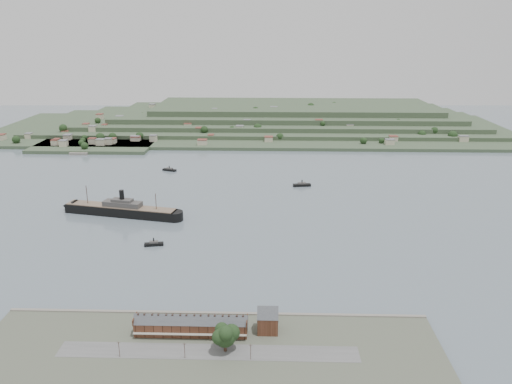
{
  "coord_description": "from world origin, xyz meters",
  "views": [
    {
      "loc": [
        28.24,
        -378.45,
        144.59
      ],
      "look_at": [
        15.79,
        30.0,
        11.28
      ],
      "focal_mm": 35.0,
      "sensor_mm": 36.0,
      "label": 1
    }
  ],
  "objects_px": {
    "terrace_row": "(191,325)",
    "fig_tree": "(226,335)",
    "tugboat": "(154,244)",
    "steamship": "(118,209)",
    "gabled_building": "(268,320)"
  },
  "relations": [
    {
      "from": "tugboat",
      "to": "terrace_row",
      "type": "bearing_deg",
      "value": -68.27
    },
    {
      "from": "tugboat",
      "to": "steamship",
      "type": "bearing_deg",
      "value": 125.72
    },
    {
      "from": "terrace_row",
      "to": "steamship",
      "type": "xyz_separation_m",
      "value": [
        -86.3,
        168.45,
        -2.06
      ]
    },
    {
      "from": "fig_tree",
      "to": "terrace_row",
      "type": "bearing_deg",
      "value": 143.56
    },
    {
      "from": "gabled_building",
      "to": "tugboat",
      "type": "bearing_deg",
      "value": 127.68
    },
    {
      "from": "steamship",
      "to": "tugboat",
      "type": "distance_m",
      "value": 73.74
    },
    {
      "from": "gabled_building",
      "to": "tugboat",
      "type": "distance_m",
      "value": 132.36
    },
    {
      "from": "gabled_building",
      "to": "steamship",
      "type": "height_order",
      "value": "steamship"
    },
    {
      "from": "gabled_building",
      "to": "tugboat",
      "type": "relative_size",
      "value": 1.03
    },
    {
      "from": "terrace_row",
      "to": "tugboat",
      "type": "bearing_deg",
      "value": 111.73
    },
    {
      "from": "terrace_row",
      "to": "steamship",
      "type": "height_order",
      "value": "steamship"
    },
    {
      "from": "steamship",
      "to": "fig_tree",
      "type": "height_order",
      "value": "steamship"
    },
    {
      "from": "gabled_building",
      "to": "fig_tree",
      "type": "bearing_deg",
      "value": -137.75
    },
    {
      "from": "steamship",
      "to": "fig_tree",
      "type": "xyz_separation_m",
      "value": [
        104.55,
        -181.92,
        5.98
      ]
    },
    {
      "from": "terrace_row",
      "to": "fig_tree",
      "type": "relative_size",
      "value": 3.88
    }
  ]
}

